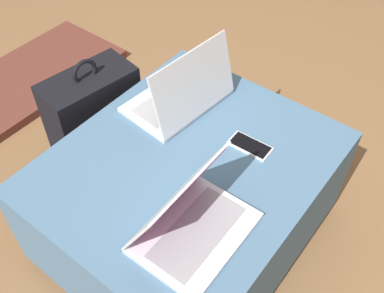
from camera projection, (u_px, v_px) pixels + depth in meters
The scene contains 6 objects.
ground_plane at pixel (188, 235), 1.75m from camera, with size 14.00×14.00×0.00m, color olive.
ottoman at pixel (188, 201), 1.59m from camera, with size 0.92×0.78×0.44m.
laptop_near at pixel (189, 220), 1.21m from camera, with size 0.33×0.25×0.23m.
laptop_far at pixel (182, 95), 1.57m from camera, with size 0.37×0.27×0.24m.
cell_phone at pixel (250, 146), 1.46m from camera, with size 0.07×0.14×0.01m.
backpack at pixel (95, 123), 1.85m from camera, with size 0.38×0.28×0.55m.
Camera 1 is at (-0.73, -0.59, 1.52)m, focal length 42.00 mm.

